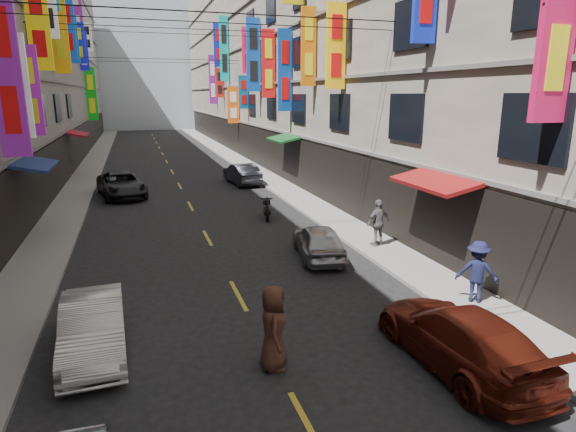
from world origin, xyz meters
TOP-DOWN VIEW (x-y plane):
  - sidewalk_left at (-6.00, 42.00)m, footprint 2.00×90.00m
  - sidewalk_right at (6.00, 42.00)m, footprint 2.00×90.00m
  - building_row_right at (11.99, 42.00)m, footprint 10.14×90.00m
  - haze_block at (0.00, 92.00)m, footprint 18.00×8.00m
  - shop_signage at (-0.06, 35.18)m, footprint 14.00×55.00m
  - street_awnings at (-1.26, 26.00)m, footprint 13.99×35.20m
  - overhead_cables at (0.00, 30.00)m, footprint 14.00×38.04m
  - lane_markings at (0.00, 39.00)m, footprint 0.12×80.20m
  - scooter_far_right at (3.13, 26.39)m, footprint 0.67×1.78m
  - car_left_mid at (-3.70, 15.88)m, footprint 1.48×3.80m
  - car_left_far at (-3.40, 33.61)m, footprint 3.05×5.21m
  - car_right_near at (3.71, 12.97)m, footprint 1.93×4.54m
  - car_right_mid at (3.40, 20.42)m, footprint 2.01×3.77m
  - car_right_far at (3.93, 35.47)m, footprint 1.85×4.18m
  - pedestrian_rnear at (6.05, 15.41)m, footprint 1.22×1.12m
  - pedestrian_rfar at (5.89, 20.71)m, footprint 1.13×0.79m
  - pedestrian_crossing at (-0.06, 14.06)m, footprint 0.80×1.01m

SIDE VIEW (x-z plane):
  - lane_markings at x=0.00m, z-range 0.00..0.01m
  - sidewalk_left at x=-6.00m, z-range 0.00..0.12m
  - sidewalk_right at x=6.00m, z-range 0.00..0.12m
  - scooter_far_right at x=3.13m, z-range -0.13..1.01m
  - car_right_mid at x=3.40m, z-range 0.00..1.22m
  - car_left_mid at x=-3.70m, z-range 0.00..1.23m
  - car_right_near at x=3.71m, z-range 0.00..1.31m
  - car_right_far at x=3.93m, z-range 0.00..1.33m
  - car_left_far at x=-3.40m, z-range 0.00..1.36m
  - pedestrian_crossing at x=-0.06m, z-range 0.00..1.83m
  - pedestrian_rnear at x=6.05m, z-range 0.12..1.83m
  - pedestrian_rfar at x=5.89m, z-range 0.12..1.87m
  - street_awnings at x=-1.26m, z-range 2.80..3.20m
  - overhead_cables at x=0.00m, z-range 8.18..9.42m
  - shop_signage at x=-0.06m, z-range 3.20..15.16m
  - building_row_right at x=11.99m, z-range -0.01..18.99m
  - haze_block at x=0.00m, z-range 0.00..22.00m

